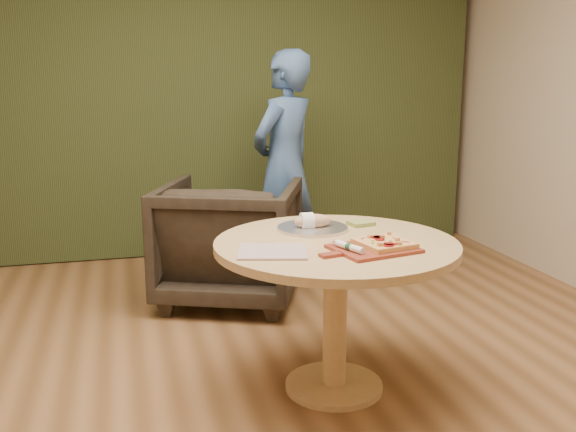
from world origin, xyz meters
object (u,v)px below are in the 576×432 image
(serving_tray, at_px, (313,228))
(bread_roll, at_px, (311,221))
(pizza_paddle, at_px, (372,249))
(pedestal_table, at_px, (336,270))
(flatbread_pizza, at_px, (384,243))
(person_standing, at_px, (284,167))
(armchair, at_px, (230,235))
(cutlery_roll, at_px, (349,247))

(serving_tray, relative_size, bread_roll, 1.84)
(pizza_paddle, distance_m, bread_roll, 0.47)
(bread_roll, bearing_deg, pedestal_table, -78.64)
(flatbread_pizza, height_order, person_standing, person_standing)
(flatbread_pizza, distance_m, bread_roll, 0.48)
(pizza_paddle, distance_m, armchair, 1.66)
(pedestal_table, height_order, armchair, armchair)
(pedestal_table, distance_m, person_standing, 1.84)
(serving_tray, bearing_deg, person_standing, 80.73)
(person_standing, bearing_deg, pedestal_table, 45.03)
(pedestal_table, xyz_separation_m, bread_roll, (-0.05, 0.25, 0.18))
(cutlery_roll, relative_size, armchair, 0.21)
(serving_tray, bearing_deg, flatbread_pizza, -64.70)
(serving_tray, xyz_separation_m, person_standing, (0.25, 1.56, 0.09))
(pedestal_table, relative_size, serving_tray, 3.23)
(bread_roll, xyz_separation_m, armchair, (-0.22, 1.14, -0.34))
(pedestal_table, relative_size, flatbread_pizza, 4.40)
(flatbread_pizza, distance_m, serving_tray, 0.48)
(cutlery_roll, bearing_deg, flatbread_pizza, -10.64)
(cutlery_roll, distance_m, person_standing, 2.04)
(flatbread_pizza, relative_size, person_standing, 0.15)
(cutlery_roll, xyz_separation_m, person_standing, (0.23, 2.03, 0.07))
(pizza_paddle, distance_m, cutlery_roll, 0.12)
(flatbread_pizza, bearing_deg, serving_tray, 115.30)
(flatbread_pizza, relative_size, bread_roll, 1.35)
(pedestal_table, relative_size, cutlery_roll, 5.94)
(pedestal_table, bearing_deg, armchair, 101.12)
(pedestal_table, distance_m, bread_roll, 0.31)
(pedestal_table, xyz_separation_m, person_standing, (0.21, 1.81, 0.24))
(person_standing, bearing_deg, bread_roll, 42.18)
(bread_roll, height_order, armchair, armchair)
(pedestal_table, height_order, pizza_paddle, pizza_paddle)
(serving_tray, bearing_deg, cutlery_roll, -86.65)
(pizza_paddle, distance_m, serving_tray, 0.47)
(pizza_paddle, xyz_separation_m, armchair, (-0.37, 1.59, -0.30))
(pedestal_table, height_order, bread_roll, bread_roll)
(pedestal_table, relative_size, person_standing, 0.68)
(serving_tray, xyz_separation_m, armchair, (-0.23, 1.14, -0.30))
(serving_tray, bearing_deg, bread_roll, 180.00)
(bread_roll, bearing_deg, pizza_paddle, -71.49)
(flatbread_pizza, distance_m, person_standing, 2.00)
(pedestal_table, bearing_deg, pizza_paddle, -63.23)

